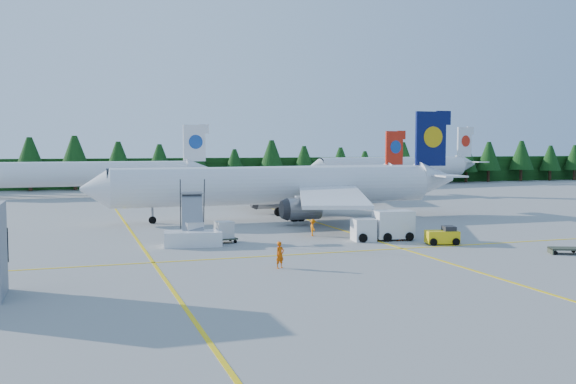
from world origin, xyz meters
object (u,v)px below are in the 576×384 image
object	(u,v)px
airstairs	(193,234)
service_truck	(383,226)
airliner_navy	(270,186)
airliner_red	(304,178)
baggage_tug	(443,236)

from	to	relation	value
airstairs	service_truck	xyz separation A→B (m)	(16.53, -2.43, 0.37)
airliner_navy	airliner_red	world-z (taller)	airliner_navy
airliner_red	baggage_tug	size ratio (longest dim) A/B	12.62
service_truck	baggage_tug	distance (m)	5.38
airliner_navy	service_truck	size ratio (longest dim) A/B	7.76
airliner_navy	service_truck	world-z (taller)	airliner_navy
airstairs	baggage_tug	distance (m)	21.22
baggage_tug	airliner_navy	bearing A→B (deg)	124.91
service_truck	airstairs	bearing A→B (deg)	177.99
airliner_red	airstairs	world-z (taller)	airliner_red
airstairs	airliner_navy	bearing A→B (deg)	63.30
airliner_red	airstairs	size ratio (longest dim) A/B	5.50
service_truck	airliner_navy	bearing A→B (deg)	110.30
airliner_red	airliner_navy	bearing A→B (deg)	-127.06
airstairs	baggage_tug	xyz separation A→B (m)	(20.28, -6.24, -0.21)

